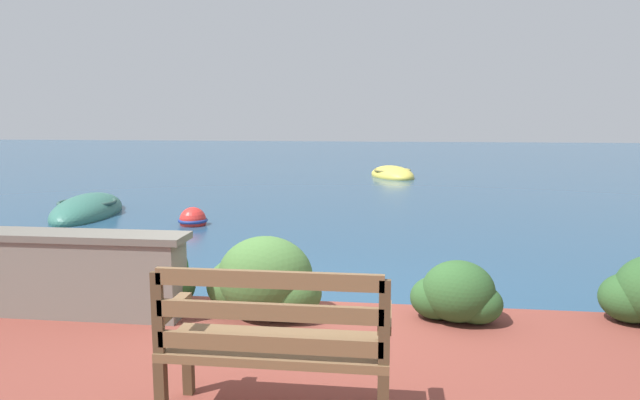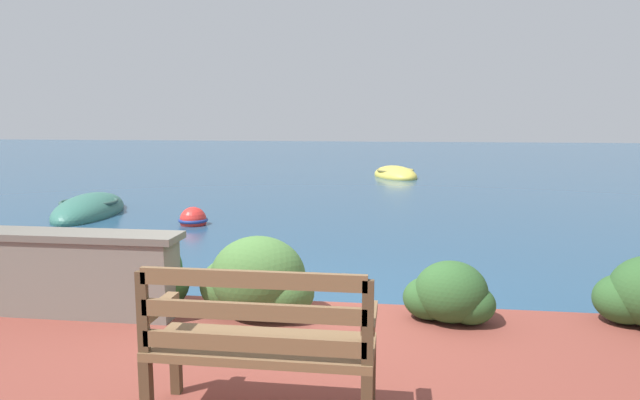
{
  "view_description": "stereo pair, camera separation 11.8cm",
  "coord_description": "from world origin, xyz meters",
  "px_view_note": "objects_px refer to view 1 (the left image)",
  "views": [
    {
      "loc": [
        0.88,
        -5.12,
        1.94
      ],
      "look_at": [
        -0.38,
        4.96,
        0.45
      ],
      "focal_mm": 32.0,
      "sensor_mm": 36.0,
      "label": 1
    },
    {
      "loc": [
        1.0,
        -5.11,
        1.94
      ],
      "look_at": [
        -0.38,
        4.96,
        0.45
      ],
      "focal_mm": 32.0,
      "sensor_mm": 36.0,
      "label": 2
    }
  ],
  "objects_px": {
    "rowboat_nearest": "(88,212)",
    "mooring_buoy": "(193,220)",
    "park_bench": "(275,341)",
    "rowboat_mid": "(392,175)"
  },
  "relations": [
    {
      "from": "rowboat_nearest",
      "to": "mooring_buoy",
      "type": "height_order",
      "value": "rowboat_nearest"
    },
    {
      "from": "park_bench",
      "to": "mooring_buoy",
      "type": "distance_m",
      "value": 7.4
    },
    {
      "from": "rowboat_nearest",
      "to": "mooring_buoy",
      "type": "xyz_separation_m",
      "value": [
        2.46,
        -0.8,
        0.02
      ]
    },
    {
      "from": "rowboat_nearest",
      "to": "mooring_buoy",
      "type": "distance_m",
      "value": 2.59
    },
    {
      "from": "mooring_buoy",
      "to": "rowboat_nearest",
      "type": "bearing_deg",
      "value": 161.94
    },
    {
      "from": "rowboat_mid",
      "to": "mooring_buoy",
      "type": "height_order",
      "value": "rowboat_mid"
    },
    {
      "from": "rowboat_nearest",
      "to": "park_bench",
      "type": "bearing_deg",
      "value": -154.96
    },
    {
      "from": "rowboat_mid",
      "to": "mooring_buoy",
      "type": "distance_m",
      "value": 9.52
    },
    {
      "from": "rowboat_nearest",
      "to": "mooring_buoy",
      "type": "bearing_deg",
      "value": -118.32
    },
    {
      "from": "rowboat_nearest",
      "to": "rowboat_mid",
      "type": "height_order",
      "value": "rowboat_nearest"
    }
  ]
}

